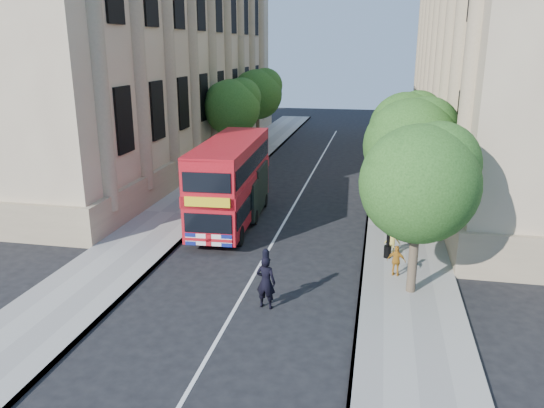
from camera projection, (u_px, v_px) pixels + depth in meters
The scene contains 17 objects.
ground at pixel (229, 319), 17.08m from camera, with size 120.00×120.00×0.00m, color black.
pavement_right at pixel (403, 228), 25.35m from camera, with size 3.50×80.00×0.12m, color gray.
pavement_left at pixel (176, 214), 27.56m from camera, with size 3.50×80.00×0.12m, color gray.
building_right at pixel (533, 37), 34.37m from camera, with size 12.00×38.00×18.00m, color tan.
building_left at pixel (138, 38), 39.68m from camera, with size 12.00×38.00×18.00m, color tan.
tree_right_near at pixel (421, 177), 17.59m from camera, with size 4.00×4.00×6.08m.
tree_right_mid at pixel (413, 141), 23.16m from camera, with size 4.20×4.20×6.37m.
tree_right_far at pixel (407, 125), 28.83m from camera, with size 4.00×4.00×6.15m.
tree_left_far at pixel (233, 104), 37.63m from camera, with size 4.00×4.00×6.30m.
tree_left_back at pixel (258, 91), 45.07m from camera, with size 4.20×4.20×6.65m.
lamp_post at pixel (391, 201), 21.03m from camera, with size 0.32×0.32×5.16m.
double_decker_bus at pixel (231, 179), 25.73m from camera, with size 2.75×8.82×4.02m.
box_van at pixel (244, 192), 27.24m from camera, with size 2.01×4.48×2.51m.
police_constable at pixel (266, 282), 17.57m from camera, with size 0.67×0.44×1.85m, color black.
woman_pedestrian at pixel (411, 225), 23.14m from camera, with size 0.77×0.60×1.59m, color beige.
child_a at pixel (396, 261), 19.85m from camera, with size 0.70×0.29×1.19m, color #C68323.
child_b at pixel (392, 240), 22.17m from camera, with size 0.66×0.38×1.02m, color gold.
Camera 1 is at (4.42, -14.72, 8.45)m, focal length 35.00 mm.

